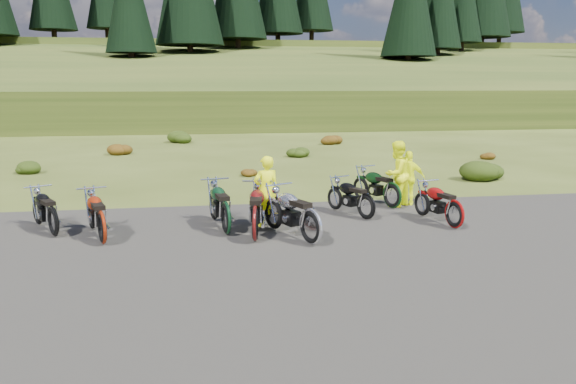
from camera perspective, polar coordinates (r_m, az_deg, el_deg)
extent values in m
plane|color=#3B4717|center=(13.03, 1.01, -4.98)|extent=(300.00, 300.00, 0.00)
cube|color=black|center=(11.15, 2.79, -7.79)|extent=(20.00, 12.00, 0.04)
cube|color=#2C3F15|center=(122.40, -8.00, 9.35)|extent=(300.00, 90.00, 9.17)
cylinder|color=black|center=(83.68, -22.64, 14.33)|extent=(0.70, 0.70, 2.20)
cylinder|color=black|center=(88.51, -17.85, 14.94)|extent=(0.70, 0.70, 2.20)
cylinder|color=black|center=(62.73, -15.55, 12.64)|extent=(0.70, 0.70, 2.20)
cylinder|color=black|center=(68.41, -9.89, 13.72)|extent=(0.70, 0.70, 2.20)
cylinder|color=black|center=(74.64, -5.09, 14.53)|extent=(0.70, 0.70, 2.20)
cylinder|color=black|center=(81.29, -1.03, 15.14)|extent=(0.70, 0.70, 2.20)
cylinder|color=black|center=(88.27, 2.41, 15.46)|extent=(0.70, 0.70, 2.20)
cylinder|color=black|center=(65.58, 12.07, 12.54)|extent=(0.70, 0.70, 2.20)
cylinder|color=black|center=(73.44, 14.90, 13.18)|extent=(0.70, 0.70, 2.20)
cylinder|color=black|center=(81.43, 17.18, 13.67)|extent=(0.70, 0.70, 2.20)
cylinder|color=black|center=(89.54, 19.07, 14.05)|extent=(0.70, 0.70, 2.20)
cylinder|color=black|center=(97.72, 20.64, 14.36)|extent=(0.70, 0.70, 2.20)
ellipsoid|color=#1E320C|center=(24.84, -25.06, 2.43)|extent=(1.03, 1.03, 0.61)
ellipsoid|color=#5C280B|center=(29.38, -16.80, 4.35)|extent=(1.30, 1.30, 0.77)
ellipsoid|color=#1E320C|center=(34.39, -10.82, 5.68)|extent=(1.56, 1.56, 0.92)
ellipsoid|color=#5C280B|center=(21.86, -4.18, 2.20)|extent=(0.77, 0.77, 0.45)
ellipsoid|color=#1E320C|center=(27.43, 0.95, 4.21)|extent=(1.03, 1.03, 0.61)
ellipsoid|color=#5C280B|center=(33.16, 4.34, 5.52)|extent=(1.30, 1.30, 0.77)
ellipsoid|color=#1E320C|center=(22.29, 19.21, 2.38)|extent=(1.56, 1.56, 0.92)
ellipsoid|color=#5C280B|center=(28.31, 19.37, 3.64)|extent=(0.77, 0.77, 0.45)
imported|color=#F1FF0D|center=(14.03, -2.22, -0.04)|extent=(0.72, 0.54, 1.79)
imported|color=#F1FF0D|center=(16.58, 10.95, 1.72)|extent=(1.18, 1.14, 1.92)
imported|color=#F1FF0D|center=(16.89, 12.15, 1.30)|extent=(1.02, 0.69, 1.60)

